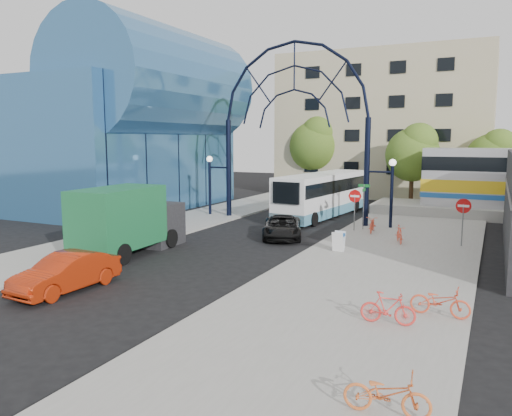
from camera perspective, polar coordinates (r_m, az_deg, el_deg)
The scene contains 22 objects.
ground at distance 22.23m, azimuth -9.27°, elevation -6.89°, with size 120.00×120.00×0.00m, color black.
sidewalk_east at distance 22.70m, azimuth 13.83°, elevation -6.55°, with size 8.00×56.00×0.12m, color gray.
plaza_west at distance 30.72m, azimuth -12.80°, elevation -2.78°, with size 5.00×50.00×0.12m, color gray.
gateway_arch at distance 34.05m, azimuth 4.37°, elevation 12.77°, with size 13.64×0.44×12.10m.
stop_sign at distance 30.74m, azimuth 11.23°, elevation 0.92°, with size 0.80×0.07×2.50m.
do_not_enter_sign at distance 27.83m, azimuth 22.60°, elevation -0.28°, with size 0.76×0.07×2.48m.
street_name_sign at distance 31.21m, azimuth 12.22°, elevation 1.25°, with size 0.70×0.70×2.80m.
sandwich_board at distance 24.99m, azimuth 9.43°, elevation -3.51°, with size 0.55×0.61×0.99m.
transit_hall at distance 42.78m, azimuth -14.83°, elevation 9.02°, with size 16.50×18.00×14.50m.
apartment_block at distance 53.58m, azimuth 14.72°, elevation 9.06°, with size 20.00×12.10×14.00m.
tree_north_a at distance 43.95m, azimuth 17.62°, elevation 6.15°, with size 4.48×4.48×7.00m.
tree_north_b at distance 50.21m, azimuth 6.88°, elevation 7.37°, with size 5.12×5.12×8.00m.
tree_north_c at distance 45.51m, azimuth 25.49°, elevation 5.38°, with size 4.16×4.16×6.50m.
city_bus at distance 36.77m, azimuth 7.67°, elevation 1.57°, with size 3.67×11.69×3.16m.
green_truck at distance 25.42m, azimuth -14.25°, elevation -1.34°, with size 2.82×6.72×3.34m.
black_suv at distance 28.67m, azimuth 3.02°, elevation -2.17°, with size 2.12×4.59×1.28m, color black.
red_sedan at distance 19.97m, azimuth -20.88°, elevation -6.91°, with size 1.49×4.27×1.41m, color #A3240A.
bike_near_a at distance 30.53m, azimuth 13.16°, elevation -1.81°, with size 0.65×1.86×0.98m, color #EC4C2F.
bike_near_b at distance 27.77m, azimuth 16.07°, elevation -2.90°, with size 0.44×1.56×0.94m, color #FF5033.
bike_far_a at distance 16.84m, azimuth 20.30°, elevation -9.97°, with size 0.64×1.82×0.96m, color #EA4F2E.
bike_far_b at distance 15.68m, azimuth 14.84°, elevation -11.01°, with size 0.46×1.63×0.98m, color red.
bike_far_c at distance 10.94m, azimuth 14.73°, elevation -19.82°, with size 0.60×1.73×0.91m, color orange.
Camera 1 is at (12.42, -17.56, 5.60)m, focal length 35.00 mm.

